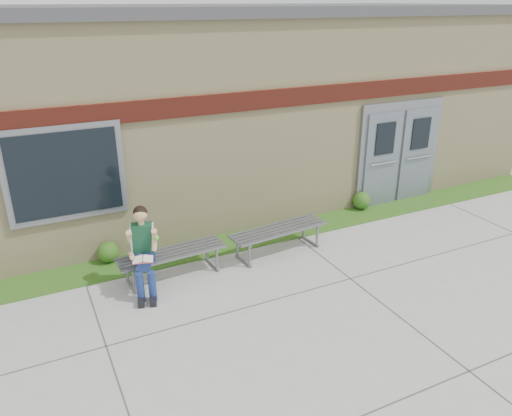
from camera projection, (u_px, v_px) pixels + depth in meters
ground at (316, 309)px, 7.50m from camera, size 80.00×80.00×0.00m
grass_strip at (243, 240)px, 9.65m from camera, size 16.00×0.80×0.02m
school_building at (182, 102)px, 11.65m from camera, size 16.20×6.22×4.20m
bench_left at (172, 257)px, 8.26m from camera, size 1.83×0.61×0.47m
bench_right at (278, 234)px, 9.06m from camera, size 1.90×0.70×0.48m
girl at (143, 249)px, 7.74m from camera, size 0.54×0.88×1.39m
shrub_mid at (108, 252)px, 8.77m from camera, size 0.37×0.37×0.37m
shrub_east at (362, 200)px, 10.99m from camera, size 0.39×0.39×0.39m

